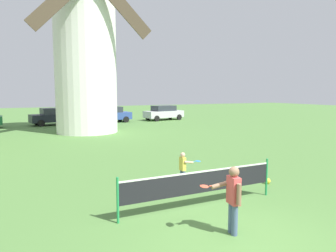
# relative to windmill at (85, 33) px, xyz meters

# --- Properties ---
(ground_plane) EXTENTS (120.00, 120.00, 0.00)m
(ground_plane) POSITION_rel_windmill_xyz_m (-0.65, -18.46, -7.32)
(ground_plane) COLOR #517F3D
(windmill) EXTENTS (8.32, 5.21, 15.01)m
(windmill) POSITION_rel_windmill_xyz_m (0.00, 0.00, 0.00)
(windmill) COLOR white
(windmill) RESTS_ON ground_plane
(tennis_net) EXTENTS (4.60, 0.06, 1.10)m
(tennis_net) POSITION_rel_windmill_xyz_m (-0.43, -16.82, -6.64)
(tennis_net) COLOR #238E4C
(tennis_net) RESTS_ON ground_plane
(player_near) EXTENTS (0.79, 0.66, 1.48)m
(player_near) POSITION_rel_windmill_xyz_m (-0.65, -18.43, -6.48)
(player_near) COLOR slate
(player_near) RESTS_ON ground_plane
(player_far) EXTENTS (0.68, 0.44, 1.09)m
(player_far) POSITION_rel_windmill_xyz_m (0.10, -14.88, -6.70)
(player_far) COLOR slate
(player_far) RESTS_ON ground_plane
(stray_ball) EXTENTS (0.19, 0.19, 0.19)m
(stray_ball) POSITION_rel_windmill_xyz_m (2.70, -15.98, -7.23)
(stray_ball) COLOR yellow
(stray_ball) RESTS_ON ground_plane
(parked_car_black) EXTENTS (4.69, 2.47, 1.56)m
(parked_car_black) POSITION_rel_windmill_xyz_m (-1.56, 6.65, -6.51)
(parked_car_black) COLOR #1E232D
(parked_car_black) RESTS_ON ground_plane
(parked_car_blue) EXTENTS (4.25, 2.07, 1.56)m
(parked_car_blue) POSITION_rel_windmill_xyz_m (3.52, 6.68, -6.51)
(parked_car_blue) COLOR #334C99
(parked_car_blue) RESTS_ON ground_plane
(parked_car_silver) EXTENTS (4.50, 2.43, 1.56)m
(parked_car_silver) POSITION_rel_windmill_xyz_m (9.47, 6.64, -6.51)
(parked_car_silver) COLOR silver
(parked_car_silver) RESTS_ON ground_plane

